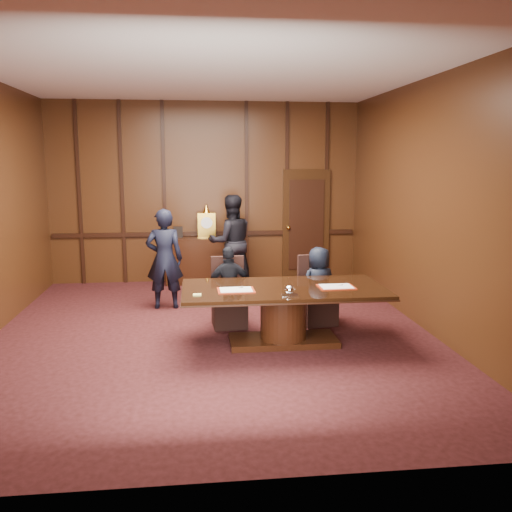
# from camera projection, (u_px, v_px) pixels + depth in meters

# --- Properties ---
(room) EXTENTS (7.00, 7.04, 3.50)m
(room) POSITION_uv_depth(u_px,v_px,m) (216.00, 209.00, 7.32)
(room) COLOR black
(room) RESTS_ON ground
(sideboard) EXTENTS (1.60, 0.45, 1.54)m
(sideboard) POSITION_uv_depth(u_px,v_px,m) (207.00, 258.00, 10.58)
(sideboard) COLOR black
(sideboard) RESTS_ON ground
(conference_table) EXTENTS (2.62, 1.32, 0.76)m
(conference_table) POSITION_uv_depth(u_px,v_px,m) (283.00, 306.00, 7.02)
(conference_table) COLOR black
(conference_table) RESTS_ON ground
(folder_left) EXTENTS (0.47, 0.34, 0.02)m
(folder_left) POSITION_uv_depth(u_px,v_px,m) (236.00, 290.00, 6.79)
(folder_left) COLOR #98250E
(folder_left) RESTS_ON conference_table
(folder_right) EXTENTS (0.47, 0.34, 0.02)m
(folder_right) POSITION_uv_depth(u_px,v_px,m) (336.00, 287.00, 6.96)
(folder_right) COLOR #98250E
(folder_right) RESTS_ON conference_table
(inkstand) EXTENTS (0.20, 0.14, 0.12)m
(inkstand) POSITION_uv_depth(u_px,v_px,m) (290.00, 291.00, 6.53)
(inkstand) COLOR white
(inkstand) RESTS_ON conference_table
(notepad) EXTENTS (0.10, 0.07, 0.01)m
(notepad) POSITION_uv_depth(u_px,v_px,m) (197.00, 295.00, 6.56)
(notepad) COLOR #FCF97B
(notepad) RESTS_ON conference_table
(chair_left) EXTENTS (0.51, 0.51, 0.99)m
(chair_left) POSITION_uv_depth(u_px,v_px,m) (229.00, 306.00, 7.85)
(chair_left) COLOR black
(chair_left) RESTS_ON ground
(chair_right) EXTENTS (0.55, 0.55, 0.99)m
(chair_right) POSITION_uv_depth(u_px,v_px,m) (317.00, 303.00, 7.99)
(chair_right) COLOR black
(chair_right) RESTS_ON ground
(signatory_left) EXTENTS (0.72, 0.38, 1.17)m
(signatory_left) POSITION_uv_depth(u_px,v_px,m) (229.00, 287.00, 7.72)
(signatory_left) COLOR black
(signatory_left) RESTS_ON ground
(signatory_right) EXTENTS (0.64, 0.51, 1.15)m
(signatory_right) POSITION_uv_depth(u_px,v_px,m) (319.00, 286.00, 7.87)
(signatory_right) COLOR black
(signatory_right) RESTS_ON ground
(witness_left) EXTENTS (0.59, 0.39, 1.62)m
(witness_left) POSITION_uv_depth(u_px,v_px,m) (164.00, 259.00, 8.71)
(witness_left) COLOR black
(witness_left) RESTS_ON ground
(witness_right) EXTENTS (0.96, 0.80, 1.76)m
(witness_right) POSITION_uv_depth(u_px,v_px,m) (231.00, 242.00, 10.08)
(witness_right) COLOR black
(witness_right) RESTS_ON ground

